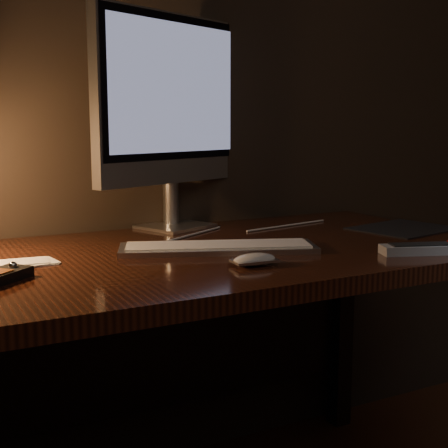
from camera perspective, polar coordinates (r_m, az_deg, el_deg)
name	(u,v)px	position (r m, az deg, el deg)	size (l,w,h in m)	color
desk	(168,298)	(1.57, -5.13, -6.74)	(1.60, 0.75, 0.75)	#38170C
monitor	(175,104)	(1.80, -4.53, 10.90)	(0.54, 0.25, 0.60)	silver
keyboard	(218,247)	(1.49, -0.54, -2.15)	(0.47, 0.13, 0.02)	silver
mousepad	(403,228)	(1.87, 16.08, -0.39)	(0.27, 0.22, 0.00)	black
mouse	(254,261)	(1.34, 2.81, -3.42)	(0.10, 0.05, 0.02)	white
tv_remote	(426,249)	(1.53, 17.98, -2.15)	(0.22, 0.12, 0.03)	#9C9FA2
papers	(27,263)	(1.42, -17.58, -3.39)	(0.12, 0.08, 0.01)	white
cable	(241,231)	(1.74, 1.58, -0.67)	(0.01, 0.01, 0.65)	white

